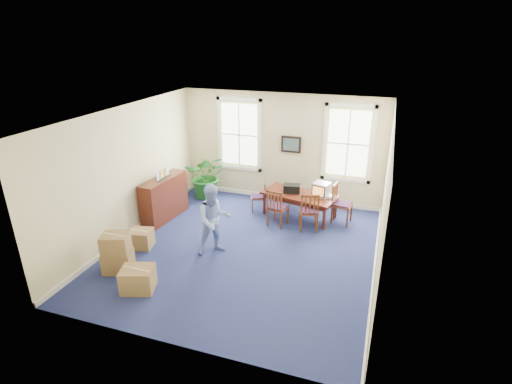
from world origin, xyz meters
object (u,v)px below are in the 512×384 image
(conference_table, at_px, (299,205))
(man, at_px, (214,220))
(chair_near_left, at_px, (278,207))
(cardboard_boxes, at_px, (129,251))
(crt_tv, at_px, (321,189))
(credenza, at_px, (164,197))
(potted_plant, at_px, (207,176))

(conference_table, relative_size, man, 1.19)
(chair_near_left, bearing_deg, conference_table, -107.75)
(chair_near_left, xyz_separation_m, cardboard_boxes, (-2.44, -3.06, -0.06))
(conference_table, bearing_deg, crt_tv, 17.54)
(crt_tv, relative_size, cardboard_boxes, 0.28)
(man, bearing_deg, credenza, 110.44)
(conference_table, xyz_separation_m, credenza, (-3.44, -1.25, 0.28))
(cardboard_boxes, bearing_deg, crt_tv, 47.81)
(crt_tv, bearing_deg, cardboard_boxes, -116.69)
(chair_near_left, bearing_deg, cardboard_boxes, 64.69)
(conference_table, xyz_separation_m, crt_tv, (0.59, 0.05, 0.52))
(man, relative_size, cardboard_boxes, 1.04)
(credenza, bearing_deg, cardboard_boxes, -70.47)
(man, xyz_separation_m, cardboard_boxes, (-1.43, -1.25, -0.38))
(man, relative_size, credenza, 1.06)
(potted_plant, bearing_deg, chair_near_left, -24.18)
(man, distance_m, credenza, 2.38)
(chair_near_left, relative_size, credenza, 0.65)
(man, distance_m, potted_plant, 3.35)
(conference_table, xyz_separation_m, potted_plant, (-2.98, 0.48, 0.36))
(credenza, relative_size, cardboard_boxes, 0.99)
(chair_near_left, bearing_deg, potted_plant, -10.97)
(conference_table, bearing_deg, man, -106.52)
(chair_near_left, height_order, man, man)
(man, bearing_deg, potted_plant, 79.55)
(credenza, bearing_deg, crt_tv, 23.81)
(credenza, height_order, cardboard_boxes, credenza)
(crt_tv, distance_m, cardboard_boxes, 5.12)
(conference_table, height_order, chair_near_left, chair_near_left)
(chair_near_left, height_order, cardboard_boxes, chair_near_left)
(crt_tv, xyz_separation_m, man, (-2.00, -2.53, -0.03))
(credenza, bearing_deg, man, -25.33)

